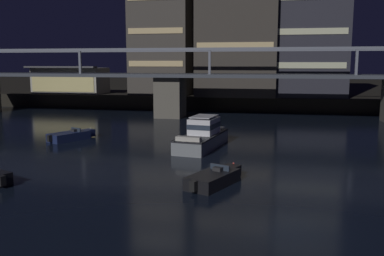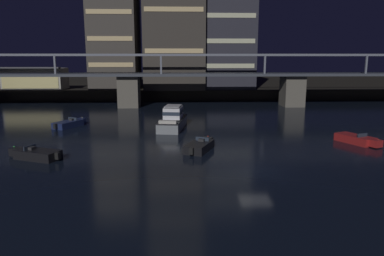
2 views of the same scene
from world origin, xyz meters
name	(u,v)px [view 2 (image 2 of 2)]	position (x,y,z in m)	size (l,w,h in m)	color
ground_plane	(256,171)	(0.00, 0.00, 0.00)	(400.00, 400.00, 0.00)	black
far_riverbank	(197,83)	(0.00, 86.52, 1.10)	(240.00, 80.00, 2.20)	black
river_bridge	(211,83)	(0.00, 38.51, 4.29)	(94.92, 6.40, 9.38)	#605B51
tower_west_low	(115,27)	(-19.44, 53.98, 15.16)	(9.70, 13.19, 26.23)	#423D38
tower_central	(221,30)	(3.30, 52.56, 14.60)	(13.39, 11.56, 25.10)	#282833
waterfront_pavilion	(36,79)	(-35.71, 50.43, 4.44)	(12.40, 7.40, 4.70)	#B2AD9E
cabin_cruiser_near_left	(173,119)	(-6.72, 18.20, 1.05)	(3.88, 9.35, 2.79)	gray
speedboat_near_center	(69,124)	(-19.99, 19.14, 0.41)	(3.42, 4.94, 1.16)	#19234C
speedboat_near_right	(36,154)	(-18.57, 4.17, 0.41)	(5.05, 3.18, 1.16)	black
speedboat_mid_left	(357,139)	(12.41, 8.83, 0.41)	(3.31, 4.98, 1.16)	maroon
speedboat_mid_center	(200,146)	(-4.00, 6.59, 0.41)	(3.17, 5.05, 1.16)	black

